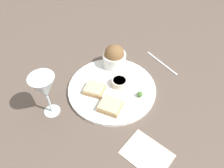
# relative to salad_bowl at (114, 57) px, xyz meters

# --- Properties ---
(ground_plane) EXTENTS (4.00, 4.00, 0.00)m
(ground_plane) POSITION_rel_salad_bowl_xyz_m (-0.01, 0.14, -0.06)
(ground_plane) COLOR brown
(dinner_plate) EXTENTS (0.36, 0.36, 0.01)m
(dinner_plate) POSITION_rel_salad_bowl_xyz_m (-0.01, 0.14, -0.05)
(dinner_plate) COLOR white
(dinner_plate) RESTS_ON ground_plane
(salad_bowl) EXTENTS (0.10, 0.10, 0.10)m
(salad_bowl) POSITION_rel_salad_bowl_xyz_m (0.00, 0.00, 0.00)
(salad_bowl) COLOR white
(salad_bowl) RESTS_ON dinner_plate
(sauce_ramekin) EXTENTS (0.06, 0.06, 0.03)m
(sauce_ramekin) POSITION_rel_salad_bowl_xyz_m (-0.04, 0.12, -0.03)
(sauce_ramekin) COLOR beige
(sauce_ramekin) RESTS_ON dinner_plate
(cheese_toast_near) EXTENTS (0.09, 0.09, 0.03)m
(cheese_toast_near) POSITION_rel_salad_bowl_xyz_m (-0.03, 0.24, -0.03)
(cheese_toast_near) COLOR tan
(cheese_toast_near) RESTS_ON dinner_plate
(cheese_toast_far) EXTENTS (0.08, 0.08, 0.03)m
(cheese_toast_far) POSITION_rel_salad_bowl_xyz_m (0.05, 0.17, -0.03)
(cheese_toast_far) COLOR tan
(cheese_toast_far) RESTS_ON dinner_plate
(wine_glass) EXTENTS (0.09, 0.09, 0.18)m
(wine_glass) POSITION_rel_salad_bowl_xyz_m (0.19, 0.28, 0.07)
(wine_glass) COLOR silver
(wine_glass) RESTS_ON ground_plane
(garnish) EXTENTS (0.02, 0.02, 0.02)m
(garnish) POSITION_rel_salad_bowl_xyz_m (-0.13, 0.17, -0.03)
(garnish) COLOR #477533
(garnish) RESTS_ON dinner_plate
(napkin) EXTENTS (0.19, 0.17, 0.01)m
(napkin) POSITION_rel_salad_bowl_xyz_m (-0.17, 0.40, -0.05)
(napkin) COLOR beige
(napkin) RESTS_ON ground_plane
(fork) EXTENTS (0.14, 0.14, 0.01)m
(fork) POSITION_rel_salad_bowl_xyz_m (-0.21, -0.06, -0.05)
(fork) COLOR silver
(fork) RESTS_ON ground_plane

